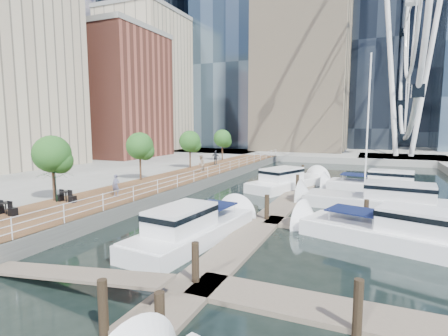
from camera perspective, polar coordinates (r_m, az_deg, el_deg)
ground at (r=17.60m, az=-10.46°, el=-14.16°), size 520.00×520.00×0.00m
boardwalk at (r=34.39m, az=-9.20°, el=-2.75°), size 6.00×60.00×1.00m
seawall at (r=32.91m, az=-4.77°, el=-3.13°), size 0.25×60.00×1.00m
land_far at (r=116.12m, az=18.58°, el=3.89°), size 200.00×114.00×1.00m
pier at (r=66.04m, az=27.20°, el=1.27°), size 14.00×12.00×1.00m
railing at (r=32.78m, az=-4.94°, el=-1.35°), size 0.10×60.00×1.05m
floating_docks at (r=24.33m, az=19.72°, el=-7.23°), size 16.00×34.00×2.60m
midrise_condos at (r=59.25m, az=-24.01°, el=13.39°), size 19.00×67.00×28.00m
ferris_wheel at (r=68.63m, az=28.51°, el=22.88°), size 5.80×45.60×47.80m
street_trees at (r=34.49m, az=-13.59°, el=3.51°), size 2.60×42.60×4.60m
yacht_foreground at (r=20.85m, az=26.32°, el=-11.37°), size 11.19×5.92×2.15m
pedestrian_near at (r=27.35m, az=-17.24°, el=-2.72°), size 0.63×0.45×1.65m
pedestrian_mid at (r=38.90m, az=-3.79°, el=0.66°), size 0.86×1.03×1.94m
pedestrian_far at (r=46.41m, az=-1.36°, el=1.71°), size 1.15×0.54×1.91m
moored_yachts at (r=26.79m, az=21.84°, el=-7.10°), size 21.00×37.67×11.50m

